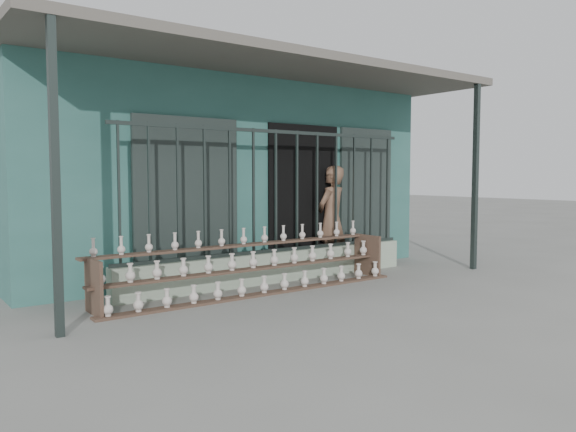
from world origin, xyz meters
TOP-DOWN VIEW (x-y plane):
  - ground at (0.00, 0.00)m, footprint 60.00×60.00m
  - workshop_building at (0.00, 4.23)m, footprint 7.40×6.60m
  - parapet_wall at (0.00, 1.30)m, footprint 5.00×0.20m
  - security_fence at (-0.00, 1.30)m, footprint 5.00×0.04m
  - shelf_rack at (-0.66, 0.88)m, footprint 4.50×0.68m
  - elderly_woman at (1.36, 1.62)m, footprint 0.73×0.59m

SIDE VIEW (x-z plane):
  - ground at x=0.00m, z-range 0.00..0.00m
  - parapet_wall at x=0.00m, z-range 0.00..0.45m
  - shelf_rack at x=-0.66m, z-range -0.06..0.79m
  - elderly_woman at x=1.36m, z-range 0.00..1.74m
  - security_fence at x=0.00m, z-range 0.45..2.25m
  - workshop_building at x=0.00m, z-range 0.02..3.23m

